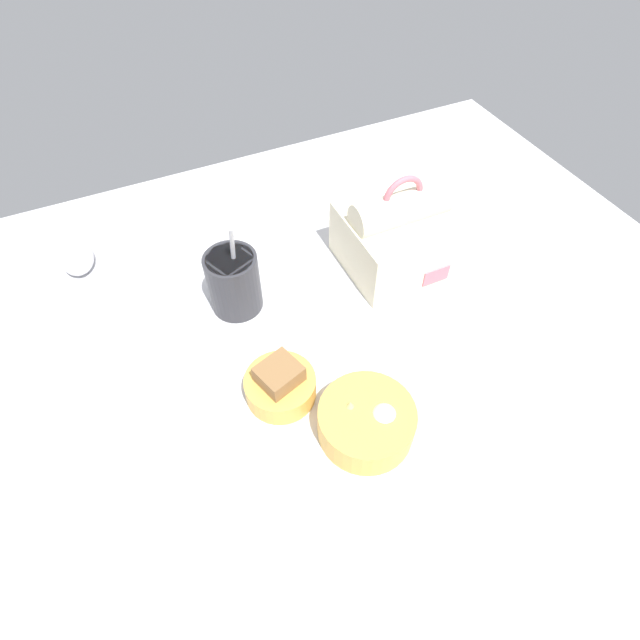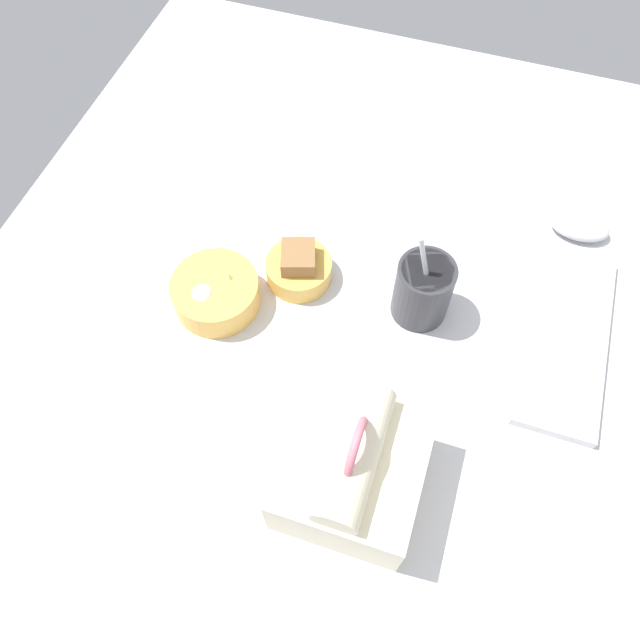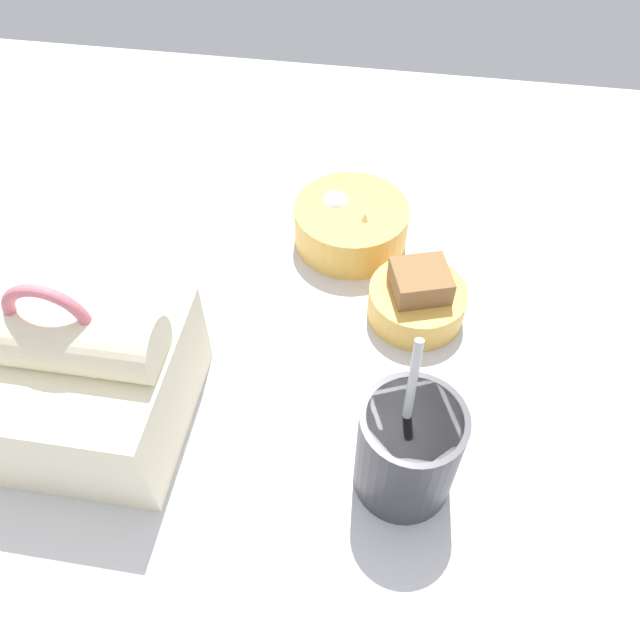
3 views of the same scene
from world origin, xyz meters
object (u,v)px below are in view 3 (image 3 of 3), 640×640
(lunch_bag, at_px, (80,377))
(soup_cup, at_px, (408,449))
(bento_bowl_snacks, at_px, (351,223))
(bento_bowl_sandwich, at_px, (417,299))

(lunch_bag, height_order, soup_cup, lunch_bag)
(lunch_bag, height_order, bento_bowl_snacks, lunch_bag)
(lunch_bag, bearing_deg, soup_cup, 175.73)
(lunch_bag, distance_m, soup_cup, 0.29)
(bento_bowl_sandwich, bearing_deg, soup_cup, 89.93)
(soup_cup, distance_m, bento_bowl_sandwich, 0.19)
(bento_bowl_snacks, bearing_deg, soup_cup, 105.59)
(bento_bowl_sandwich, height_order, bento_bowl_snacks, bento_bowl_sandwich)
(bento_bowl_sandwich, bearing_deg, bento_bowl_snacks, -51.26)
(lunch_bag, height_order, bento_bowl_sandwich, lunch_bag)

